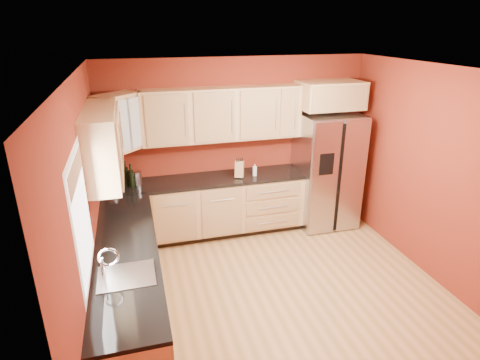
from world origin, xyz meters
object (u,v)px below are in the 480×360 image
object	(u,v)px
canister_left	(112,181)
soap_dispenser	(255,170)
wine_bottle_a	(131,176)
knife_block	(239,169)
refrigerator	(326,170)

from	to	relation	value
canister_left	soap_dispenser	distance (m)	2.03
wine_bottle_a	knife_block	size ratio (longest dim) A/B	1.38
refrigerator	wine_bottle_a	size ratio (longest dim) A/B	5.30
knife_block	refrigerator	bearing A→B (deg)	22.53
refrigerator	soap_dispenser	world-z (taller)	refrigerator
knife_block	soap_dispenser	world-z (taller)	knife_block
refrigerator	soap_dispenser	bearing A→B (deg)	179.81
refrigerator	soap_dispenser	distance (m)	1.18
wine_bottle_a	refrigerator	bearing A→B (deg)	-0.47
soap_dispenser	refrigerator	bearing A→B (deg)	-0.19
refrigerator	wine_bottle_a	bearing A→B (deg)	179.53
canister_left	soap_dispenser	bearing A→B (deg)	-1.33
refrigerator	wine_bottle_a	world-z (taller)	refrigerator
canister_left	soap_dispenser	world-z (taller)	canister_left
refrigerator	knife_block	bearing A→B (deg)	179.51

